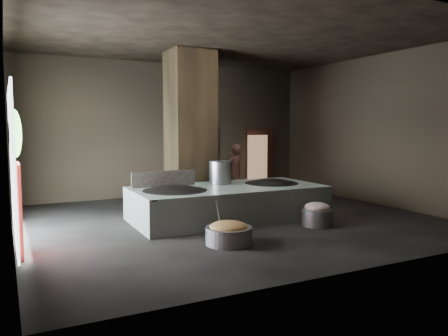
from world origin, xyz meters
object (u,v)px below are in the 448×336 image
veg_basin (229,235)px  stock_pot (220,173)px  hearth_platform (228,203)px  cook (235,173)px  wok_left (175,194)px  meat_basin (317,218)px  wok_right (271,186)px

veg_basin → stock_pot: bearing=67.1°
hearth_platform → cook: bearing=58.7°
wok_left → meat_basin: 3.43m
hearth_platform → wok_right: bearing=2.7°
meat_basin → wok_right: bearing=96.2°
stock_pot → cook: size_ratio=0.35×
stock_pot → meat_basin: (1.48, -2.20, -0.93)m
cook → veg_basin: size_ratio=1.91×
wok_left → veg_basin: size_ratio=1.61×
hearth_platform → meat_basin: bearing=-46.6°
hearth_platform → cook: size_ratio=2.66×
wok_left → cook: (2.87, 2.33, 0.15)m
wok_right → cook: bearing=88.2°
hearth_platform → wok_left: size_ratio=3.17×
wok_left → cook: cook is taller
wok_right → meat_basin: bearing=-83.8°
hearth_platform → cook: 2.73m
meat_basin → veg_basin: bearing=-169.3°
hearth_platform → wok_left: (-1.45, -0.05, 0.33)m
wok_right → veg_basin: (-2.44, -2.20, -0.58)m
hearth_platform → veg_basin: (-1.09, -2.15, -0.24)m
wok_left → stock_pot: stock_pot is taller
meat_basin → wok_left: bearing=151.8°
wok_right → cook: 2.24m
hearth_platform → meat_basin: size_ratio=6.65×
wok_left → stock_pot: (1.50, 0.60, 0.38)m
veg_basin → meat_basin: meat_basin is taller
wok_right → meat_basin: size_ratio=1.95×
stock_pot → veg_basin: (-1.14, -2.70, -0.96)m
veg_basin → wok_left: bearing=99.8°
hearth_platform → wok_right: (1.35, 0.05, 0.33)m
wok_right → meat_basin: (0.18, -1.70, -0.55)m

